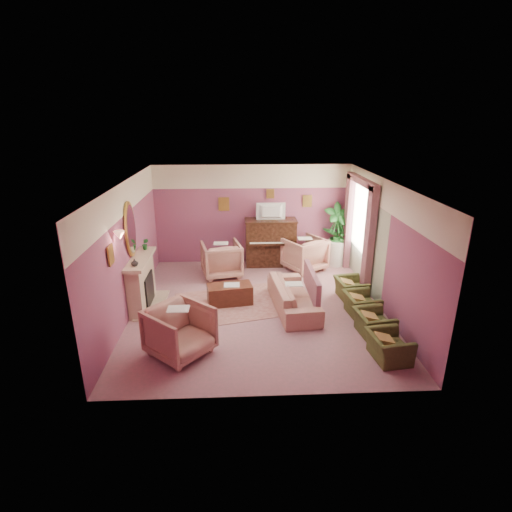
{
  "coord_description": "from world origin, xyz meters",
  "views": [
    {
      "loc": [
        -0.42,
        -8.06,
        4.12
      ],
      "look_at": [
        -0.02,
        0.4,
        1.08
      ],
      "focal_mm": 28.0,
      "sensor_mm": 36.0,
      "label": 1
    }
  ],
  "objects_px": {
    "sofa": "(293,291)",
    "floral_armchair_right": "(304,252)",
    "piano": "(271,243)",
    "olive_chair_b": "(374,320)",
    "floral_armchair_left": "(221,258)",
    "floral_armchair_front": "(180,329)",
    "olive_chair_c": "(361,301)",
    "coffee_table": "(230,294)",
    "side_table": "(336,253)",
    "olive_chair_a": "(389,343)",
    "olive_chair_d": "(351,286)",
    "television": "(271,210)"
  },
  "relations": [
    {
      "from": "sofa",
      "to": "floral_armchair_right",
      "type": "xyz_separation_m",
      "value": [
        0.62,
        2.33,
        0.09
      ]
    },
    {
      "from": "floral_armchair_front",
      "to": "olive_chair_a",
      "type": "relative_size",
      "value": 1.35
    },
    {
      "from": "piano",
      "to": "sofa",
      "type": "xyz_separation_m",
      "value": [
        0.28,
        -2.77,
        -0.23
      ]
    },
    {
      "from": "olive_chair_a",
      "to": "television",
      "type": "bearing_deg",
      "value": 109.7
    },
    {
      "from": "sofa",
      "to": "olive_chair_b",
      "type": "distance_m",
      "value": 1.86
    },
    {
      "from": "television",
      "to": "floral_armchair_left",
      "type": "distance_m",
      "value": 1.89
    },
    {
      "from": "floral_armchair_left",
      "to": "olive_chair_c",
      "type": "xyz_separation_m",
      "value": [
        3.07,
        -2.38,
        -0.18
      ]
    },
    {
      "from": "floral_armchair_left",
      "to": "floral_armchair_front",
      "type": "relative_size",
      "value": 1.0
    },
    {
      "from": "floral_armchair_right",
      "to": "coffee_table",
      "type": "bearing_deg",
      "value": -135.29
    },
    {
      "from": "olive_chair_b",
      "to": "side_table",
      "type": "xyz_separation_m",
      "value": [
        0.17,
        3.87,
        0.02
      ]
    },
    {
      "from": "olive_chair_b",
      "to": "floral_armchair_front",
      "type": "bearing_deg",
      "value": -172.45
    },
    {
      "from": "olive_chair_d",
      "to": "side_table",
      "type": "xyz_separation_m",
      "value": [
        0.17,
        2.23,
        0.02
      ]
    },
    {
      "from": "coffee_table",
      "to": "olive_chair_c",
      "type": "bearing_deg",
      "value": -13.86
    },
    {
      "from": "side_table",
      "to": "television",
      "type": "bearing_deg",
      "value": 178.34
    },
    {
      "from": "olive_chair_b",
      "to": "olive_chair_c",
      "type": "height_order",
      "value": "same"
    },
    {
      "from": "television",
      "to": "olive_chair_d",
      "type": "bearing_deg",
      "value": -53.34
    },
    {
      "from": "television",
      "to": "sofa",
      "type": "distance_m",
      "value": 2.98
    },
    {
      "from": "olive_chair_a",
      "to": "olive_chair_b",
      "type": "bearing_deg",
      "value": 90.0
    },
    {
      "from": "piano",
      "to": "olive_chair_b",
      "type": "relative_size",
      "value": 1.86
    },
    {
      "from": "floral_armchair_front",
      "to": "side_table",
      "type": "xyz_separation_m",
      "value": [
        3.84,
        4.35,
        -0.16
      ]
    },
    {
      "from": "coffee_table",
      "to": "olive_chair_c",
      "type": "distance_m",
      "value": 2.91
    },
    {
      "from": "sofa",
      "to": "floral_armchair_right",
      "type": "distance_m",
      "value": 2.41
    },
    {
      "from": "coffee_table",
      "to": "olive_chair_a",
      "type": "height_order",
      "value": "olive_chair_a"
    },
    {
      "from": "piano",
      "to": "olive_chair_c",
      "type": "relative_size",
      "value": 1.86
    },
    {
      "from": "olive_chair_d",
      "to": "television",
      "type": "bearing_deg",
      "value": 126.66
    },
    {
      "from": "side_table",
      "to": "coffee_table",
      "type": "bearing_deg",
      "value": -141.87
    },
    {
      "from": "floral_armchair_left",
      "to": "floral_armchair_front",
      "type": "distance_m",
      "value": 3.74
    },
    {
      "from": "piano",
      "to": "floral_armchair_left",
      "type": "height_order",
      "value": "piano"
    },
    {
      "from": "side_table",
      "to": "olive_chair_a",
      "type": "bearing_deg",
      "value": -92.02
    },
    {
      "from": "floral_armchair_right",
      "to": "olive_chair_c",
      "type": "height_order",
      "value": "floral_armchair_right"
    },
    {
      "from": "sofa",
      "to": "olive_chair_b",
      "type": "height_order",
      "value": "sofa"
    },
    {
      "from": "floral_armchair_front",
      "to": "olive_chair_d",
      "type": "bearing_deg",
      "value": 30.05
    },
    {
      "from": "television",
      "to": "olive_chair_b",
      "type": "bearing_deg",
      "value": -66.59
    },
    {
      "from": "floral_armchair_left",
      "to": "olive_chair_d",
      "type": "relative_size",
      "value": 1.35
    },
    {
      "from": "television",
      "to": "floral_armchair_front",
      "type": "relative_size",
      "value": 0.79
    },
    {
      "from": "sofa",
      "to": "side_table",
      "type": "xyz_separation_m",
      "value": [
        1.58,
        2.67,
        -0.07
      ]
    },
    {
      "from": "olive_chair_b",
      "to": "olive_chair_d",
      "type": "height_order",
      "value": "same"
    },
    {
      "from": "olive_chair_a",
      "to": "side_table",
      "type": "height_order",
      "value": "side_table"
    },
    {
      "from": "piano",
      "to": "olive_chair_d",
      "type": "height_order",
      "value": "piano"
    },
    {
      "from": "floral_armchair_front",
      "to": "olive_chair_c",
      "type": "xyz_separation_m",
      "value": [
        3.68,
        1.31,
        -0.18
      ]
    },
    {
      "from": "floral_armchair_front",
      "to": "olive_chair_a",
      "type": "xyz_separation_m",
      "value": [
        3.68,
        -0.33,
        -0.18
      ]
    },
    {
      "from": "sofa",
      "to": "olive_chair_a",
      "type": "relative_size",
      "value": 2.73
    },
    {
      "from": "olive_chair_b",
      "to": "floral_armchair_left",
      "type": "bearing_deg",
      "value": 133.78
    },
    {
      "from": "floral_armchair_front",
      "to": "olive_chair_b",
      "type": "xyz_separation_m",
      "value": [
        3.68,
        0.49,
        -0.18
      ]
    },
    {
      "from": "coffee_table",
      "to": "olive_chair_d",
      "type": "distance_m",
      "value": 2.83
    },
    {
      "from": "coffee_table",
      "to": "floral_armchair_left",
      "type": "bearing_deg",
      "value": 98.11
    },
    {
      "from": "floral_armchair_front",
      "to": "coffee_table",
      "type": "bearing_deg",
      "value": 67.02
    },
    {
      "from": "piano",
      "to": "sofa",
      "type": "relative_size",
      "value": 0.68
    },
    {
      "from": "television",
      "to": "sofa",
      "type": "bearing_deg",
      "value": -84.04
    },
    {
      "from": "coffee_table",
      "to": "sofa",
      "type": "height_order",
      "value": "sofa"
    }
  ]
}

